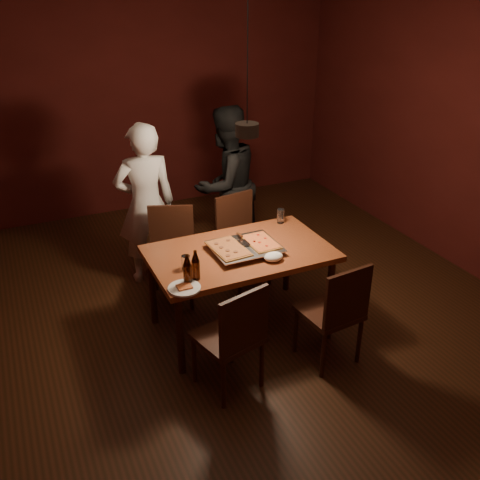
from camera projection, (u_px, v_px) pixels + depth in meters
name	position (u px, v px, depth m)	size (l,w,h in m)	color
room_shell	(247.00, 174.00, 4.19)	(6.00, 6.00, 6.00)	#381B0F
dining_table	(240.00, 259.00, 4.45)	(1.50, 0.90, 0.75)	#974826
chair_far_left	(171.00, 245.00, 4.98)	(0.55, 0.55, 0.49)	#38190F
chair_far_right	(240.00, 231.00, 5.25)	(0.48, 0.48, 0.49)	#38190F
chair_near_left	(235.00, 331.00, 3.79)	(0.51, 0.51, 0.49)	#38190F
chair_near_right	(337.00, 306.00, 4.07)	(0.46, 0.46, 0.49)	#38190F
pizza_tray	(245.00, 249.00, 4.41)	(0.55, 0.45, 0.05)	silver
pizza_meat	(229.00, 248.00, 4.34)	(0.25, 0.39, 0.02)	maroon
pizza_cheese	(261.00, 242.00, 4.44)	(0.22, 0.35, 0.02)	gold
spatula	(244.00, 242.00, 4.42)	(0.09, 0.24, 0.04)	silver
beer_bottle_a	(187.00, 269.00, 3.90)	(0.06, 0.06, 0.24)	black
beer_bottle_b	(196.00, 265.00, 3.96)	(0.06, 0.06, 0.24)	black
water_glass_left	(186.00, 262.00, 4.14)	(0.07, 0.07, 0.11)	silver
water_glass_right	(281.00, 216.00, 4.89)	(0.07, 0.07, 0.13)	silver
plate_slice	(184.00, 288.00, 3.88)	(0.24, 0.24, 0.03)	white
napkin	(273.00, 257.00, 4.26)	(0.16, 0.12, 0.07)	white
diner_white	(146.00, 205.00, 5.16)	(0.59, 0.39, 1.61)	silver
diner_dark	(226.00, 185.00, 5.60)	(0.80, 0.62, 1.65)	black
pendant_lamp	(247.00, 128.00, 4.02)	(0.18, 0.18, 1.10)	black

